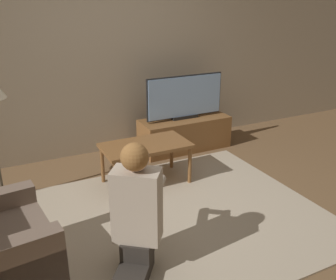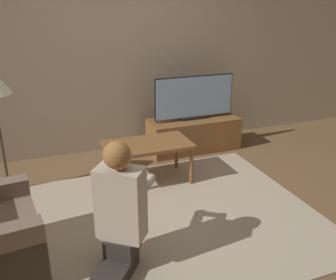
# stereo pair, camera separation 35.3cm
# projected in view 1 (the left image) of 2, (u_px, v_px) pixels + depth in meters

# --- Properties ---
(ground_plane) EXTENTS (10.00, 10.00, 0.00)m
(ground_plane) POSITION_uv_depth(u_px,v_px,m) (172.00, 219.00, 3.47)
(ground_plane) COLOR brown
(wall_back) EXTENTS (10.00, 0.06, 2.60)m
(wall_back) POSITION_uv_depth(u_px,v_px,m) (101.00, 51.00, 4.62)
(wall_back) COLOR tan
(wall_back) RESTS_ON ground_plane
(rug) EXTENTS (2.78, 2.26, 0.02)m
(rug) POSITION_uv_depth(u_px,v_px,m) (172.00, 219.00, 3.47)
(rug) COLOR #BCAD93
(rug) RESTS_ON ground_plane
(tv_stand) EXTENTS (1.20, 0.46, 0.43)m
(tv_stand) POSITION_uv_depth(u_px,v_px,m) (184.00, 134.00, 5.02)
(tv_stand) COLOR brown
(tv_stand) RESTS_ON ground_plane
(tv) EXTENTS (1.08, 0.08, 0.57)m
(tv) POSITION_uv_depth(u_px,v_px,m) (185.00, 97.00, 4.84)
(tv) COLOR black
(tv) RESTS_ON tv_stand
(coffee_table) EXTENTS (0.93, 0.52, 0.47)m
(coffee_table) POSITION_uv_depth(u_px,v_px,m) (146.00, 148.00, 4.00)
(coffee_table) COLOR brown
(coffee_table) RESTS_ON ground_plane
(person_kneeling) EXTENTS (0.65, 0.75, 1.01)m
(person_kneeling) POSITION_uv_depth(u_px,v_px,m) (137.00, 209.00, 2.66)
(person_kneeling) COLOR #332D28
(person_kneeling) RESTS_ON rug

